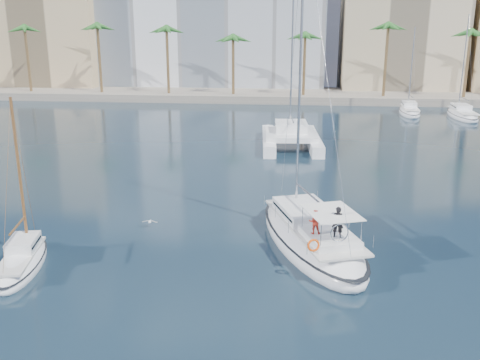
# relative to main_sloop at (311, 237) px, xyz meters

# --- Properties ---
(ground) EXTENTS (160.00, 160.00, 0.00)m
(ground) POSITION_rel_main_sloop_xyz_m (-5.36, 0.65, -0.55)
(ground) COLOR black
(ground) RESTS_ON ground
(quay) EXTENTS (120.00, 14.00, 1.20)m
(quay) POSITION_rel_main_sloop_xyz_m (-5.36, 61.65, 0.05)
(quay) COLOR gray
(quay) RESTS_ON ground
(building_modern) EXTENTS (42.00, 16.00, 28.00)m
(building_modern) POSITION_rel_main_sloop_xyz_m (-17.36, 73.65, 13.45)
(building_modern) COLOR white
(building_modern) RESTS_ON ground
(building_tan_left) EXTENTS (22.00, 14.00, 22.00)m
(building_tan_left) POSITION_rel_main_sloop_xyz_m (-47.36, 69.65, 10.45)
(building_tan_left) COLOR tan
(building_tan_left) RESTS_ON ground
(building_beige) EXTENTS (20.00, 14.00, 20.00)m
(building_beige) POSITION_rel_main_sloop_xyz_m (16.64, 70.65, 9.45)
(building_beige) COLOR #C5AF8D
(building_beige) RESTS_ON ground
(palm_left) EXTENTS (3.60, 3.60, 12.30)m
(palm_left) POSITION_rel_main_sloop_xyz_m (-39.36, 57.65, 9.73)
(palm_left) COLOR brown
(palm_left) RESTS_ON ground
(palm_centre) EXTENTS (3.60, 3.60, 12.30)m
(palm_centre) POSITION_rel_main_sloop_xyz_m (-5.36, 57.65, 9.73)
(palm_centre) COLOR brown
(palm_centre) RESTS_ON ground
(main_sloop) EXTENTS (7.82, 13.00, 18.40)m
(main_sloop) POSITION_rel_main_sloop_xyz_m (0.00, 0.00, 0.00)
(main_sloop) COLOR white
(main_sloop) RESTS_ON ground
(small_sloop) EXTENTS (3.23, 6.60, 9.10)m
(small_sloop) POSITION_rel_main_sloop_xyz_m (-14.71, -4.43, -0.18)
(small_sloop) COLOR white
(small_sloop) RESTS_ON ground
(catamaran) EXTENTS (6.50, 11.78, 16.71)m
(catamaran) POSITION_rel_main_sloop_xyz_m (-1.47, 25.59, 0.58)
(catamaran) COLOR white
(catamaran) RESTS_ON ground
(seagull) EXTENTS (0.96, 0.41, 0.18)m
(seagull) POSITION_rel_main_sloop_xyz_m (-9.72, 1.77, -0.15)
(seagull) COLOR silver
(seagull) RESTS_ON ground
(moored_yacht_a) EXTENTS (3.37, 9.52, 11.90)m
(moored_yacht_a) POSITION_rel_main_sloop_xyz_m (14.64, 47.65, -0.55)
(moored_yacht_a) COLOR white
(moored_yacht_a) RESTS_ON ground
(moored_yacht_b) EXTENTS (3.32, 10.83, 13.72)m
(moored_yacht_b) POSITION_rel_main_sloop_xyz_m (21.14, 45.65, -0.55)
(moored_yacht_b) COLOR white
(moored_yacht_b) RESTS_ON ground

